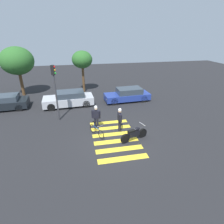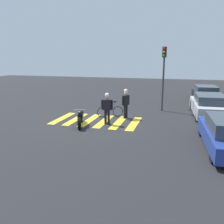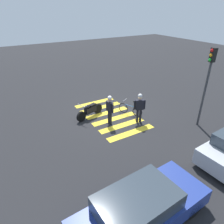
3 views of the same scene
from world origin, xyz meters
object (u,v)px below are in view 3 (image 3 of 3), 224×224
at_px(police_motorcycle, 90,110).
at_px(leaning_bicycle, 130,109).
at_px(officer_by_motorcycle, 110,108).
at_px(officer_on_foot, 140,106).
at_px(car_blue_hatchback, 141,209).
at_px(traffic_light_pole, 208,76).

height_order(police_motorcycle, leaning_bicycle, police_motorcycle).
bearing_deg(officer_by_motorcycle, police_motorcycle, -63.71).
xyz_separation_m(officer_on_foot, car_blue_hatchback, (3.82, 5.10, -0.40)).
relative_size(officer_on_foot, traffic_light_pole, 0.42).
xyz_separation_m(officer_on_foot, officer_by_motorcycle, (1.57, -0.71, -0.03)).
bearing_deg(traffic_light_pole, officer_on_foot, -35.59).
relative_size(leaning_bicycle, officer_by_motorcycle, 0.84).
relative_size(leaning_bicycle, car_blue_hatchback, 0.32).
relative_size(car_blue_hatchback, traffic_light_pole, 1.06).
distance_m(leaning_bicycle, traffic_light_pole, 4.76).
bearing_deg(officer_on_foot, car_blue_hatchback, 53.18).
bearing_deg(officer_on_foot, police_motorcycle, -42.39).
xyz_separation_m(police_motorcycle, leaning_bicycle, (-2.33, 1.01, -0.09)).
height_order(leaning_bicycle, traffic_light_pole, traffic_light_pole).
distance_m(police_motorcycle, traffic_light_pole, 6.87).
distance_m(car_blue_hatchback, traffic_light_pole, 7.64).
height_order(police_motorcycle, traffic_light_pole, traffic_light_pole).
bearing_deg(car_blue_hatchback, officer_by_motorcycle, -111.18).
height_order(officer_on_foot, officer_by_motorcycle, officer_on_foot).
distance_m(police_motorcycle, officer_by_motorcycle, 1.58).
relative_size(police_motorcycle, traffic_light_pole, 0.45).
xyz_separation_m(car_blue_hatchback, traffic_light_pole, (-6.59, -3.12, 2.27)).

